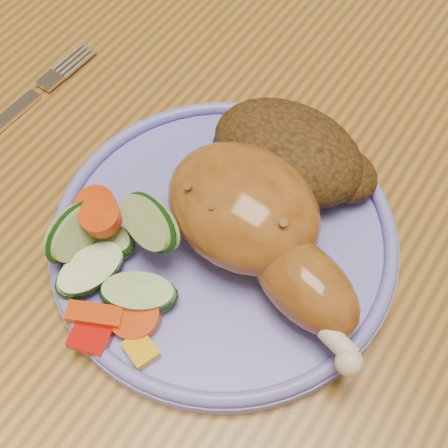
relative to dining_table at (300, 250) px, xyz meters
name	(u,v)px	position (x,y,z in m)	size (l,w,h in m)	color
ground	(261,431)	(0.00, 0.00, -0.67)	(4.00, 4.00, 0.00)	brown
dining_table	(300,250)	(0.00, 0.00, 0.00)	(0.90, 1.40, 0.75)	olive
plate	(224,239)	(-0.03, -0.07, 0.09)	(0.25, 0.25, 0.01)	#706DD8
plate_rim	(224,231)	(-0.03, -0.07, 0.10)	(0.25, 0.25, 0.01)	#706DD8
chicken_leg	(258,225)	(-0.01, -0.07, 0.12)	(0.18, 0.12, 0.06)	#95581F
rice_pilaf	(291,154)	(-0.02, 0.00, 0.11)	(0.13, 0.08, 0.05)	#462D11
vegetable_pile	(110,256)	(-0.08, -0.13, 0.11)	(0.12, 0.12, 0.06)	#A50A05
fork	(12,113)	(-0.25, -0.07, 0.09)	(0.02, 0.15, 0.00)	silver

